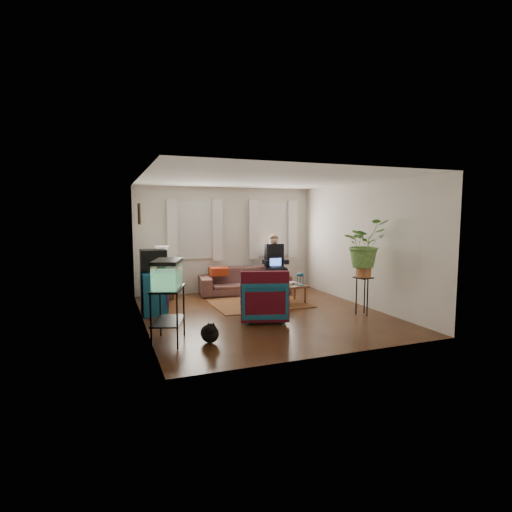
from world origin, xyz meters
name	(u,v)px	position (x,y,z in m)	size (l,w,h in m)	color
floor	(263,314)	(0.00, 0.00, 0.00)	(4.50, 5.00, 0.01)	#4F2B14
ceiling	(264,179)	(0.00, 0.00, 2.60)	(4.50, 5.00, 0.01)	white
wall_back	(226,240)	(0.00, 2.50, 1.30)	(4.50, 0.01, 2.60)	silver
wall_front	(333,262)	(0.00, -2.50, 1.30)	(4.50, 0.01, 2.60)	silver
wall_left	(143,252)	(-2.25, 0.00, 1.30)	(0.01, 5.00, 2.60)	silver
wall_right	(361,245)	(2.25, 0.00, 1.30)	(0.01, 5.00, 2.60)	silver
window_left	(195,230)	(-0.80, 2.48, 1.55)	(1.08, 0.04, 1.38)	white
window_right	(272,229)	(1.25, 2.48, 1.55)	(1.08, 0.04, 1.38)	white
curtains_left	(196,231)	(-0.80, 2.40, 1.55)	(1.36, 0.06, 1.50)	white
curtains_right	(274,229)	(1.25, 2.40, 1.55)	(1.36, 0.06, 1.50)	white
picture_frame	(140,214)	(-2.21, 0.85, 1.95)	(0.04, 0.32, 0.40)	#3D2616
area_rug	(258,303)	(0.23, 0.87, 0.01)	(2.00, 1.60, 0.01)	brown
sofa	(244,276)	(0.32, 2.05, 0.43)	(2.19, 0.86, 0.86)	brown
seated_person	(275,266)	(1.11, 1.96, 0.65)	(0.55, 0.67, 1.31)	black
side_table	(163,285)	(-1.65, 2.10, 0.32)	(0.44, 0.44, 0.64)	#3F2217
table_lamp	(162,259)	(-1.65, 2.10, 0.92)	(0.33, 0.33, 0.59)	white
dresser	(154,292)	(-1.99, 0.90, 0.41)	(0.45, 0.90, 0.81)	#12606E
crt_tv	(153,260)	(-1.97, 0.99, 1.03)	(0.50, 0.45, 0.43)	black
aquarium_stand	(168,315)	(-2.00, -1.11, 0.42)	(0.42, 0.75, 0.84)	black
aquarium	(167,274)	(-2.00, -1.11, 1.06)	(0.37, 0.68, 0.44)	#7FD899
black_cat	(210,332)	(-1.42, -1.36, 0.18)	(0.27, 0.41, 0.35)	black
armchair	(263,297)	(-0.16, -0.40, 0.42)	(0.82, 0.77, 0.85)	#136A74
serape_throw	(265,291)	(-0.26, -0.72, 0.60)	(0.85, 0.20, 0.70)	#9E0A0A
coffee_table	(284,295)	(0.74, 0.65, 0.20)	(0.97, 0.53, 0.40)	olive
cup_a	(277,285)	(0.54, 0.53, 0.44)	(0.11, 0.11, 0.09)	white
cup_b	(290,285)	(0.81, 0.50, 0.44)	(0.09, 0.09, 0.08)	beige
bowl	(292,283)	(0.99, 0.77, 0.42)	(0.19, 0.19, 0.05)	white
snack_tray	(270,285)	(0.46, 0.74, 0.42)	(0.30, 0.30, 0.04)	#B21414
birdcage	(300,279)	(1.09, 0.56, 0.54)	(0.16, 0.16, 0.28)	#115B6B
plant_stand	(363,296)	(1.78, -0.74, 0.37)	(0.31, 0.31, 0.74)	black
potted_plant	(364,251)	(1.78, -0.74, 1.24)	(0.84, 0.72, 0.93)	#599947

